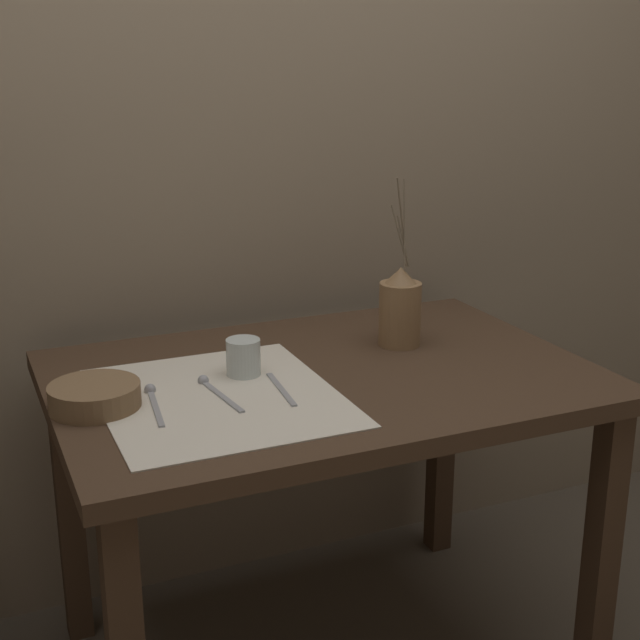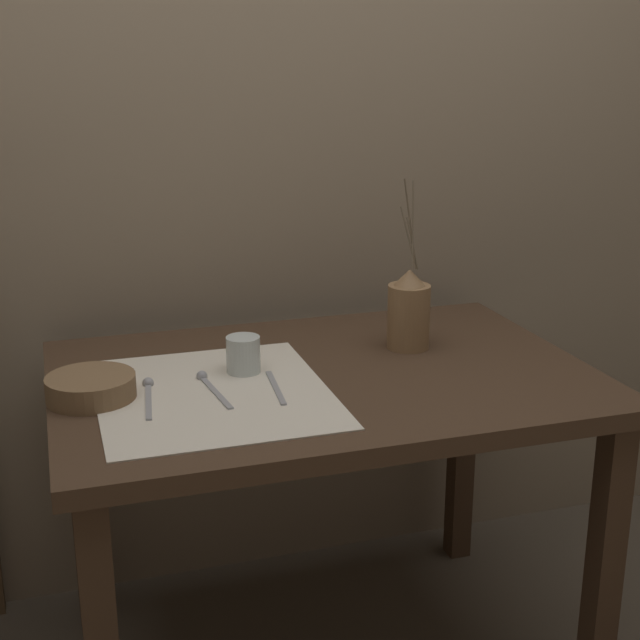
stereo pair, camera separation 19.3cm
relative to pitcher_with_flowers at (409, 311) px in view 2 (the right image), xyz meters
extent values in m
cube|color=gray|center=(-0.24, 0.42, 0.36)|extent=(7.00, 0.06, 2.40)
cube|color=#422D1E|center=(-0.24, -0.10, -0.11)|extent=(1.17, 0.81, 0.04)
cube|color=#422D1E|center=(0.28, -0.44, -0.49)|extent=(0.06, 0.06, 0.71)
cube|color=#422D1E|center=(-0.77, 0.25, -0.49)|extent=(0.06, 0.06, 0.71)
cube|color=#422D1E|center=(0.28, 0.25, -0.49)|extent=(0.06, 0.06, 0.71)
cube|color=beige|center=(-0.50, -0.16, -0.09)|extent=(0.47, 0.54, 0.00)
cylinder|color=olive|center=(0.00, 0.00, -0.01)|extent=(0.10, 0.10, 0.15)
cone|color=olive|center=(0.00, 0.00, 0.08)|extent=(0.08, 0.08, 0.04)
cylinder|color=brown|center=(-0.01, -0.02, 0.21)|extent=(0.05, 0.03, 0.21)
cylinder|color=brown|center=(0.00, -0.01, 0.21)|extent=(0.01, 0.04, 0.21)
cylinder|color=brown|center=(0.00, 0.00, 0.16)|extent=(0.02, 0.03, 0.12)
cylinder|color=brown|center=(0.00, 0.00, 0.18)|extent=(0.03, 0.03, 0.14)
cylinder|color=brown|center=(-0.74, -0.11, -0.06)|extent=(0.18, 0.18, 0.05)
cylinder|color=silver|center=(-0.41, -0.05, -0.05)|extent=(0.07, 0.07, 0.08)
cube|color=#939399|center=(-0.63, -0.17, -0.08)|extent=(0.03, 0.19, 0.00)
sphere|color=#939399|center=(-0.62, -0.07, -0.08)|extent=(0.02, 0.02, 0.02)
cube|color=#939399|center=(-0.50, -0.16, -0.08)|extent=(0.04, 0.19, 0.00)
sphere|color=#939399|center=(-0.51, -0.07, -0.08)|extent=(0.02, 0.02, 0.02)
cube|color=#939399|center=(-0.37, -0.17, -0.08)|extent=(0.03, 0.19, 0.00)
camera|label=1|loc=(-0.98, -1.79, 0.59)|focal=50.00mm
camera|label=2|loc=(-0.80, -1.86, 0.59)|focal=50.00mm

